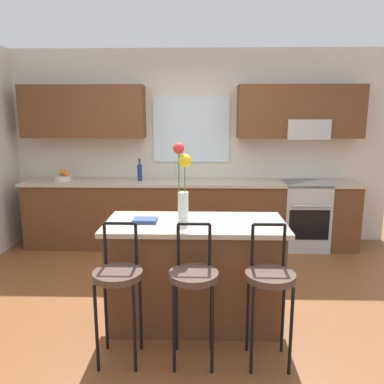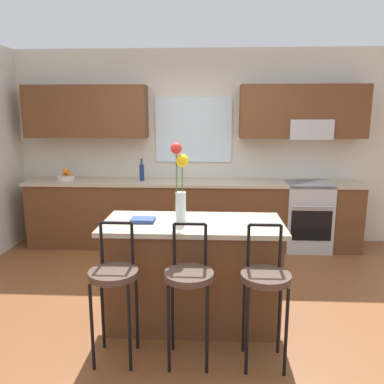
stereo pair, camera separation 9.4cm
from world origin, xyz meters
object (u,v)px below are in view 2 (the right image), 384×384
fruit_bowl_oranges (66,176)px  bottle_olive_oil (142,172)px  bar_stool_near (114,280)px  flower_vase (180,182)px  bar_stool_middle (189,281)px  cookbook (143,220)px  bar_stool_far (265,283)px  kitchen_island (193,272)px  oven_range (306,215)px

fruit_bowl_oranges → bottle_olive_oil: (1.07, -0.00, 0.07)m
bar_stool_near → bottle_olive_oil: size_ratio=3.42×
flower_vase → bar_stool_near: bearing=-128.5°
bar_stool_middle → cookbook: (-0.42, 0.55, 0.30)m
bar_stool_far → fruit_bowl_oranges: size_ratio=4.34×
bar_stool_near → bar_stool_far: bearing=0.0°
kitchen_island → fruit_bowl_oranges: bearing=132.4°
bar_stool_middle → cookbook: size_ratio=5.21×
bar_stool_middle → flower_vase: bearing=100.7°
kitchen_island → flower_vase: (-0.11, -0.01, 0.80)m
kitchen_island → fruit_bowl_oranges: 2.81m
oven_range → bar_stool_middle: size_ratio=0.88×
cookbook → bottle_olive_oil: bottle_olive_oil is taller
cookbook → bar_stool_near: bearing=-102.9°
kitchen_island → bar_stool_far: size_ratio=1.47×
flower_vase → kitchen_island: bearing=3.5°
oven_range → kitchen_island: size_ratio=0.60×
kitchen_island → bottle_olive_oil: size_ratio=5.04×
bar_stool_far → bar_stool_middle: bearing=180.0°
bar_stool_near → bottle_olive_oil: bearing=95.5°
bar_stool_near → fruit_bowl_oranges: (-1.31, 2.60, 0.33)m
bottle_olive_oil → cookbook: bearing=-79.7°
bar_stool_near → bottle_olive_oil: 2.64m
oven_range → bar_stool_near: size_ratio=0.88×
bar_stool_far → flower_vase: size_ratio=1.55×
kitchen_island → cookbook: bearing=-177.6°
kitchen_island → bar_stool_far: 0.81m
fruit_bowl_oranges → flower_vase: bearing=-49.3°
bar_stool_far → bottle_olive_oil: 2.96m
fruit_bowl_oranges → bottle_olive_oil: bearing=-0.2°
bottle_olive_oil → bar_stool_near: bearing=-84.5°
bar_stool_middle → fruit_bowl_oranges: (-1.86, 2.60, 0.33)m
bar_stool_middle → cookbook: bar_stool_middle is taller
oven_range → bar_stool_far: bearing=-109.4°
bar_stool_near → cookbook: bar_stool_near is taller
bar_stool_middle → bottle_olive_oil: bearing=107.1°
cookbook → fruit_bowl_oranges: size_ratio=0.83×
oven_range → bar_stool_near: 3.27m
oven_range → cookbook: 2.81m
bar_stool_far → flower_vase: 1.07m
kitchen_island → bottle_olive_oil: 2.26m
oven_range → bar_stool_far: (-0.90, -2.58, 0.18)m
bar_stool_middle → bar_stool_far: (0.55, 0.00, 0.00)m
kitchen_island → bar_stool_middle: size_ratio=1.47×
flower_vase → bar_stool_middle: bearing=-79.3°
bar_stool_middle → bar_stool_far: size_ratio=1.00×
kitchen_island → cookbook: 0.64m
bar_stool_far → bar_stool_near: bearing=180.0°
oven_range → bar_stool_far: size_ratio=0.88×
fruit_bowl_oranges → bottle_olive_oil: 1.07m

